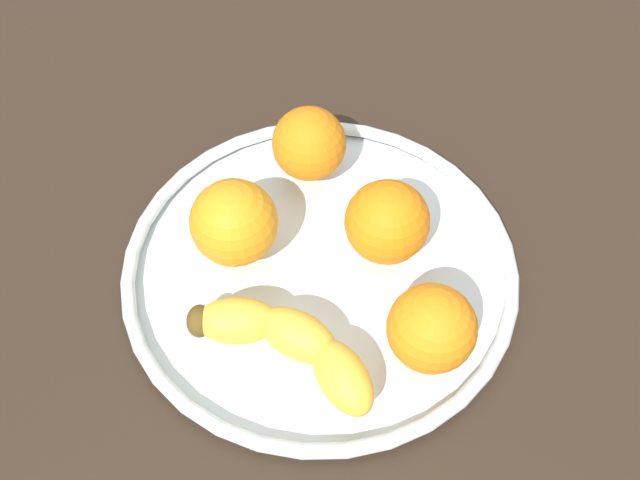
{
  "coord_description": "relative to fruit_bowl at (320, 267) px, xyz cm",
  "views": [
    {
      "loc": [
        -15.35,
        30.13,
        52.15
      ],
      "look_at": [
        0.0,
        0.0,
        4.8
      ],
      "focal_mm": 40.53,
      "sensor_mm": 36.0,
      "label": 1
    }
  ],
  "objects": [
    {
      "name": "orange_back_right",
      "position": [
        -4.21,
        -3.76,
        4.4
      ],
      "size": [
        7.03,
        7.03,
        7.03
      ],
      "primitive_type": "sphere",
      "color": "orange",
      "rests_on": "fruit_bowl"
    },
    {
      "name": "ground_plane",
      "position": [
        0.0,
        0.0,
        -2.92
      ],
      "size": [
        119.9,
        119.9,
        4.0
      ],
      "primitive_type": "cube",
      "color": "#2E2117"
    },
    {
      "name": "banana",
      "position": [
        -1.73,
        8.81,
        2.7
      ],
      "size": [
        16.99,
        6.94,
        3.63
      ],
      "rotation": [
        0.0,
        0.0,
        -0.06
      ],
      "color": "yellow",
      "rests_on": "fruit_bowl"
    },
    {
      "name": "orange_front_right",
      "position": [
        5.53,
        -8.7,
        4.21
      ],
      "size": [
        6.65,
        6.65,
        6.65
      ],
      "primitive_type": "sphere",
      "color": "orange",
      "rests_on": "fruit_bowl"
    },
    {
      "name": "fruit_bowl",
      "position": [
        0.0,
        0.0,
        0.0
      ],
      "size": [
        33.48,
        33.48,
        1.8
      ],
      "color": "silver",
      "rests_on": "ground_plane"
    },
    {
      "name": "orange_front_left",
      "position": [
        6.8,
        2.01,
        4.51
      ],
      "size": [
        7.25,
        7.25,
        7.25
      ],
      "primitive_type": "sphere",
      "color": "orange",
      "rests_on": "fruit_bowl"
    },
    {
      "name": "orange_back_left",
      "position": [
        -11.09,
        3.64,
        4.26
      ],
      "size": [
        6.76,
        6.76,
        6.76
      ],
      "primitive_type": "sphere",
      "color": "orange",
      "rests_on": "fruit_bowl"
    }
  ]
}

